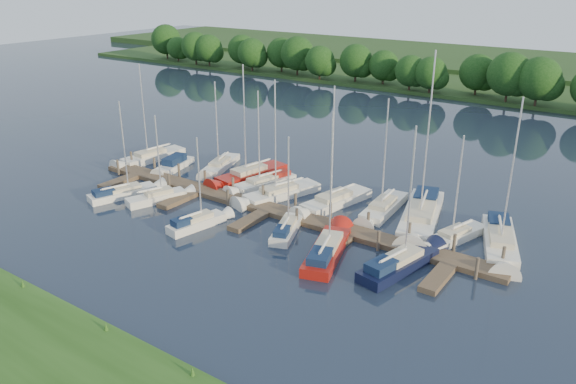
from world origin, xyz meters
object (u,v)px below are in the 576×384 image
Objects in this scene: motorboat at (174,166)px; sailboat_n_5 at (278,195)px; sailboat_s_2 at (198,223)px; sailboat_n_0 at (150,158)px; dock at (265,212)px.

sailboat_n_5 is at bearing 166.75° from motorboat.
sailboat_n_0 is at bearing 160.95° from sailboat_s_2.
sailboat_n_5 reaches higher than dock.
sailboat_n_0 is at bearing -18.99° from motorboat.
sailboat_n_0 is 17.60m from sailboat_n_5.
dock is 3.70× the size of sailboat_n_0.
dock is 3.81m from sailboat_n_5.
sailboat_n_0 is at bearing 166.99° from dock.
motorboat is at bearing 154.52° from sailboat_s_2.
sailboat_s_2 is at bearing 98.30° from sailboat_n_5.
motorboat is 14.91m from sailboat_s_2.
dock is 15.25m from motorboat.
dock is 5.91m from sailboat_s_2.
sailboat_n_5 is (13.50, -0.26, -0.07)m from motorboat.
sailboat_s_2 reaches higher than dock.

